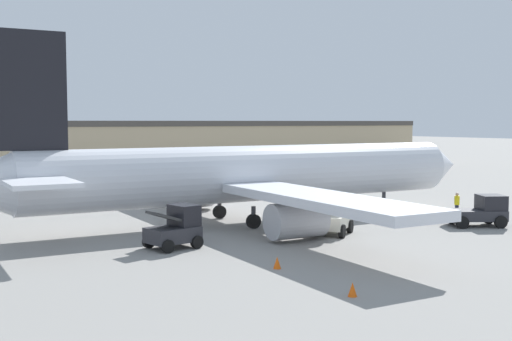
{
  "coord_description": "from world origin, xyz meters",
  "views": [
    {
      "loc": [
        -23.41,
        -35.34,
        6.65
      ],
      "look_at": [
        0.0,
        0.0,
        3.41
      ],
      "focal_mm": 45.0,
      "sensor_mm": 36.0,
      "label": 1
    }
  ],
  "objects_px": {
    "airplane": "(243,175)",
    "ground_crew_worker": "(457,204)",
    "baggage_tug": "(332,216)",
    "pushback_tug": "(481,211)",
    "safety_cone_near": "(353,289)",
    "safety_cone_far": "(277,263)",
    "belt_loader_truck": "(176,228)"
  },
  "relations": [
    {
      "from": "airplane",
      "to": "ground_crew_worker",
      "type": "bearing_deg",
      "value": -18.16
    },
    {
      "from": "ground_crew_worker",
      "to": "baggage_tug",
      "type": "relative_size",
      "value": 0.49
    },
    {
      "from": "pushback_tug",
      "to": "baggage_tug",
      "type": "bearing_deg",
      "value": -167.98
    },
    {
      "from": "airplane",
      "to": "safety_cone_near",
      "type": "relative_size",
      "value": 68.74
    },
    {
      "from": "safety_cone_near",
      "to": "airplane",
      "type": "bearing_deg",
      "value": 70.69
    },
    {
      "from": "baggage_tug",
      "to": "safety_cone_near",
      "type": "height_order",
      "value": "baggage_tug"
    },
    {
      "from": "airplane",
      "to": "safety_cone_far",
      "type": "xyz_separation_m",
      "value": [
        -5.82,
        -12.1,
        -2.89
      ]
    },
    {
      "from": "baggage_tug",
      "to": "safety_cone_far",
      "type": "bearing_deg",
      "value": -179.46
    },
    {
      "from": "baggage_tug",
      "to": "belt_loader_truck",
      "type": "xyz_separation_m",
      "value": [
        -9.63,
        1.3,
        0.01
      ]
    },
    {
      "from": "airplane",
      "to": "baggage_tug",
      "type": "height_order",
      "value": "airplane"
    },
    {
      "from": "baggage_tug",
      "to": "ground_crew_worker",
      "type": "bearing_deg",
      "value": -31.26
    },
    {
      "from": "pushback_tug",
      "to": "belt_loader_truck",
      "type": "bearing_deg",
      "value": -163.08
    },
    {
      "from": "airplane",
      "to": "safety_cone_near",
      "type": "height_order",
      "value": "airplane"
    },
    {
      "from": "belt_loader_truck",
      "to": "safety_cone_far",
      "type": "height_order",
      "value": "belt_loader_truck"
    },
    {
      "from": "safety_cone_near",
      "to": "safety_cone_far",
      "type": "bearing_deg",
      "value": 86.84
    },
    {
      "from": "safety_cone_far",
      "to": "pushback_tug",
      "type": "bearing_deg",
      "value": 8.07
    },
    {
      "from": "belt_loader_truck",
      "to": "safety_cone_near",
      "type": "height_order",
      "value": "belt_loader_truck"
    },
    {
      "from": "safety_cone_near",
      "to": "baggage_tug",
      "type": "bearing_deg",
      "value": 52.94
    },
    {
      "from": "ground_crew_worker",
      "to": "baggage_tug",
      "type": "height_order",
      "value": "baggage_tug"
    },
    {
      "from": "baggage_tug",
      "to": "safety_cone_near",
      "type": "xyz_separation_m",
      "value": [
        -8.29,
        -10.98,
        -0.76
      ]
    },
    {
      "from": "belt_loader_truck",
      "to": "safety_cone_far",
      "type": "relative_size",
      "value": 5.18
    },
    {
      "from": "pushback_tug",
      "to": "safety_cone_far",
      "type": "height_order",
      "value": "pushback_tug"
    },
    {
      "from": "airplane",
      "to": "safety_cone_far",
      "type": "relative_size",
      "value": 68.74
    },
    {
      "from": "safety_cone_near",
      "to": "pushback_tug",
      "type": "bearing_deg",
      "value": 23.65
    },
    {
      "from": "ground_crew_worker",
      "to": "safety_cone_near",
      "type": "xyz_separation_m",
      "value": [
        -20.35,
        -11.66,
        -0.6
      ]
    },
    {
      "from": "baggage_tug",
      "to": "pushback_tug",
      "type": "xyz_separation_m",
      "value": [
        9.69,
        -3.1,
        -0.08
      ]
    },
    {
      "from": "baggage_tug",
      "to": "pushback_tug",
      "type": "distance_m",
      "value": 10.17
    },
    {
      "from": "ground_crew_worker",
      "to": "safety_cone_near",
      "type": "bearing_deg",
      "value": 52.61
    },
    {
      "from": "airplane",
      "to": "belt_loader_truck",
      "type": "distance_m",
      "value": 9.33
    },
    {
      "from": "ground_crew_worker",
      "to": "belt_loader_truck",
      "type": "xyz_separation_m",
      "value": [
        -21.69,
        0.62,
        0.17
      ]
    },
    {
      "from": "baggage_tug",
      "to": "pushback_tug",
      "type": "height_order",
      "value": "baggage_tug"
    },
    {
      "from": "ground_crew_worker",
      "to": "pushback_tug",
      "type": "distance_m",
      "value": 4.47
    }
  ]
}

